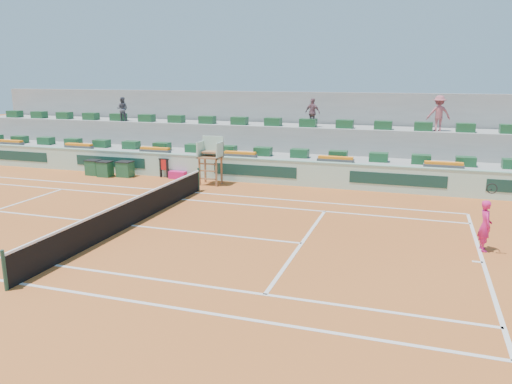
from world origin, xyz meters
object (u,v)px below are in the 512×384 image
player_bag (178,175)px  tennis_player (485,225)px  umpire_chair (211,154)px  drink_cooler_a (125,169)px

player_bag → tennis_player: (14.20, -6.98, 0.62)m
umpire_chair → drink_cooler_a: 5.29m
umpire_chair → tennis_player: bearing=-28.0°
drink_cooler_a → umpire_chair: bearing=-2.7°
player_bag → drink_cooler_a: size_ratio=1.08×
drink_cooler_a → tennis_player: size_ratio=0.37×
tennis_player → umpire_chair: bearing=152.0°
tennis_player → player_bag: bearing=153.8°
drink_cooler_a → tennis_player: tennis_player is taller
drink_cooler_a → tennis_player: (17.15, -6.60, 0.40)m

